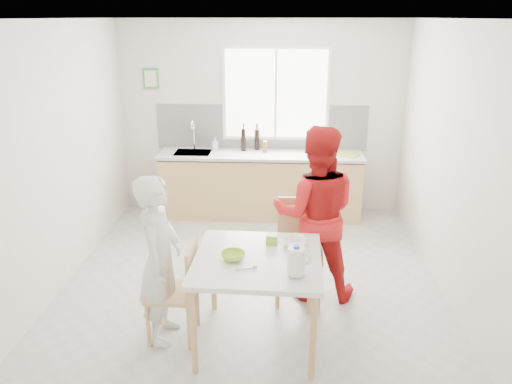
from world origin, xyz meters
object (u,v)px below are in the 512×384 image
(bowl_white, at_px, (294,243))
(chair_left, at_px, (179,287))
(dining_table, at_px, (258,267))
(chair_far, at_px, (299,245))
(bowl_green, at_px, (233,256))
(wine_bottle_b, at_px, (257,139))
(wine_bottle_a, at_px, (243,140))
(person_red, at_px, (315,214))
(person_white, at_px, (160,260))
(milk_jug, at_px, (297,261))

(bowl_white, bearing_deg, chair_left, -167.49)
(dining_table, height_order, chair_left, chair_left)
(chair_far, distance_m, bowl_green, 1.07)
(wine_bottle_b, bearing_deg, bowl_green, -90.50)
(chair_far, bearing_deg, bowl_green, -122.10)
(dining_table, xyz_separation_m, wine_bottle_a, (-0.36, 3.10, 0.35))
(dining_table, xyz_separation_m, person_red, (0.52, 0.84, 0.15))
(wine_bottle_b, bearing_deg, bowl_white, -80.67)
(chair_left, relative_size, bowl_white, 4.37)
(chair_left, relative_size, person_red, 0.51)
(chair_far, xyz_separation_m, person_white, (-1.21, -0.79, 0.20))
(person_white, xyz_separation_m, wine_bottle_a, (0.47, 3.07, 0.32))
(person_red, distance_m, bowl_green, 1.14)
(chair_left, relative_size, wine_bottle_a, 2.82)
(person_white, relative_size, person_red, 0.86)
(chair_left, distance_m, wine_bottle_a, 3.15)
(bowl_green, xyz_separation_m, milk_jug, (0.52, -0.25, 0.10))
(milk_jug, distance_m, wine_bottle_b, 3.49)
(dining_table, bearing_deg, chair_left, 178.22)
(wine_bottle_b, bearing_deg, chair_left, -99.17)
(chair_left, xyz_separation_m, milk_jug, (1.00, -0.31, 0.45))
(dining_table, distance_m, wine_bottle_a, 3.14)
(chair_far, relative_size, milk_jug, 4.21)
(dining_table, distance_m, bowl_white, 0.41)
(wine_bottle_a, bearing_deg, milk_jug, -78.73)
(bowl_white, bearing_deg, bowl_green, -150.82)
(person_white, xyz_separation_m, milk_jug, (1.15, -0.32, 0.19))
(dining_table, relative_size, person_white, 0.72)
(person_white, height_order, bowl_white, person_white)
(person_red, bearing_deg, milk_jug, 81.24)
(person_red, bearing_deg, wine_bottle_a, -66.82)
(bowl_green, bearing_deg, dining_table, 12.25)
(chair_left, xyz_separation_m, wine_bottle_a, (0.32, 3.08, 0.58))
(dining_table, height_order, person_red, person_red)
(person_white, height_order, wine_bottle_b, person_white)
(chair_far, height_order, wine_bottle_a, wine_bottle_a)
(bowl_green, bearing_deg, wine_bottle_b, 89.50)
(wine_bottle_b, bearing_deg, person_white, -101.90)
(chair_left, xyz_separation_m, person_red, (1.21, 0.82, 0.39))
(chair_far, bearing_deg, milk_jug, -91.36)
(bowl_green, bearing_deg, chair_left, 172.29)
(wine_bottle_a, distance_m, wine_bottle_b, 0.20)
(dining_table, relative_size, milk_jug, 4.54)
(dining_table, distance_m, person_white, 0.84)
(dining_table, xyz_separation_m, chair_far, (0.38, 0.82, -0.17))
(milk_jug, distance_m, wine_bottle_a, 3.46)
(chair_left, relative_size, chair_far, 0.89)
(chair_left, bearing_deg, dining_table, 90.00)
(milk_jug, bearing_deg, wine_bottle_b, 99.82)
(person_red, bearing_deg, chair_left, 35.91)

